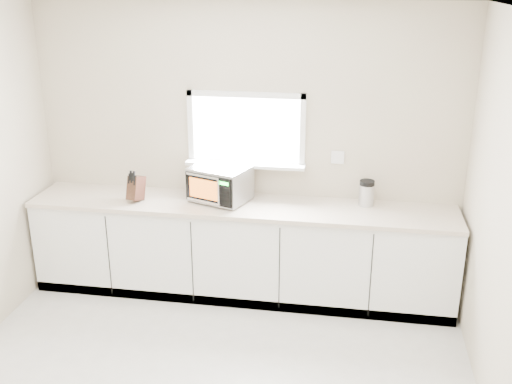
# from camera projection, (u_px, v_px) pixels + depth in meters

# --- Properties ---
(back_wall) EXTENTS (4.00, 0.17, 2.70)m
(back_wall) POSITION_uv_depth(u_px,v_px,m) (247.00, 148.00, 5.61)
(back_wall) COLOR beige
(back_wall) RESTS_ON ground
(cabinets) EXTENTS (3.92, 0.60, 0.88)m
(cabinets) POSITION_uv_depth(u_px,v_px,m) (241.00, 251.00, 5.65)
(cabinets) COLOR white
(cabinets) RESTS_ON ground
(countertop) EXTENTS (3.92, 0.64, 0.04)m
(countertop) POSITION_uv_depth(u_px,v_px,m) (241.00, 206.00, 5.48)
(countertop) COLOR beige
(countertop) RESTS_ON cabinets
(microwave) EXTENTS (0.60, 0.54, 0.33)m
(microwave) POSITION_uv_depth(u_px,v_px,m) (220.00, 183.00, 5.50)
(microwave) COLOR black
(microwave) RESTS_ON countertop
(knife_block) EXTENTS (0.15, 0.23, 0.31)m
(knife_block) POSITION_uv_depth(u_px,v_px,m) (136.00, 188.00, 5.51)
(knife_block) COLOR #422117
(knife_block) RESTS_ON countertop
(cutting_board) EXTENTS (0.31, 0.07, 0.31)m
(cutting_board) POSITION_uv_depth(u_px,v_px,m) (202.00, 177.00, 5.72)
(cutting_board) COLOR #A66940
(cutting_board) RESTS_ON countertop
(coffee_grinder) EXTENTS (0.14, 0.14, 0.24)m
(coffee_grinder) POSITION_uv_depth(u_px,v_px,m) (367.00, 193.00, 5.41)
(coffee_grinder) COLOR #B2B5BA
(coffee_grinder) RESTS_ON countertop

